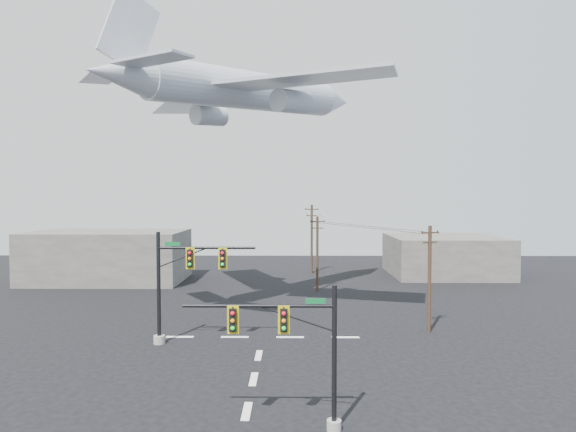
{
  "coord_description": "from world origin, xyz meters",
  "views": [
    {
      "loc": [
        2.15,
        -22.34,
        10.18
      ],
      "look_at": [
        1.91,
        5.0,
        9.06
      ],
      "focal_mm": 30.0,
      "sensor_mm": 36.0,
      "label": 1
    }
  ],
  "objects_px": {
    "signal_mast_near": "(301,352)",
    "utility_pole_b": "(317,252)",
    "airliner": "(250,91)",
    "signal_mast_far": "(179,284)",
    "utility_pole_a": "(429,277)",
    "utility_pole_c": "(312,237)"
  },
  "relations": [
    {
      "from": "utility_pole_c",
      "to": "airliner",
      "type": "relative_size",
      "value": 0.34
    },
    {
      "from": "signal_mast_near",
      "to": "utility_pole_a",
      "type": "height_order",
      "value": "utility_pole_a"
    },
    {
      "from": "signal_mast_near",
      "to": "airliner",
      "type": "height_order",
      "value": "airliner"
    },
    {
      "from": "signal_mast_near",
      "to": "signal_mast_far",
      "type": "height_order",
      "value": "signal_mast_far"
    },
    {
      "from": "signal_mast_far",
      "to": "utility_pole_b",
      "type": "distance_m",
      "value": 21.57
    },
    {
      "from": "signal_mast_far",
      "to": "utility_pole_b",
      "type": "relative_size",
      "value": 0.96
    },
    {
      "from": "utility_pole_b",
      "to": "signal_mast_far",
      "type": "bearing_deg",
      "value": -120.77
    },
    {
      "from": "utility_pole_b",
      "to": "airliner",
      "type": "distance_m",
      "value": 18.6
    },
    {
      "from": "utility_pole_a",
      "to": "utility_pole_c",
      "type": "relative_size",
      "value": 0.88
    },
    {
      "from": "utility_pole_b",
      "to": "airliner",
      "type": "xyz_separation_m",
      "value": [
        -6.5,
        -8.23,
        15.36
      ]
    },
    {
      "from": "utility_pole_a",
      "to": "utility_pole_b",
      "type": "height_order",
      "value": "utility_pole_b"
    },
    {
      "from": "signal_mast_near",
      "to": "utility_pole_a",
      "type": "distance_m",
      "value": 18.15
    },
    {
      "from": "signal_mast_near",
      "to": "utility_pole_b",
      "type": "height_order",
      "value": "utility_pole_b"
    },
    {
      "from": "utility_pole_a",
      "to": "airliner",
      "type": "relative_size",
      "value": 0.3
    },
    {
      "from": "signal_mast_far",
      "to": "utility_pole_a",
      "type": "xyz_separation_m",
      "value": [
        18.01,
        2.94,
        0.05
      ]
    },
    {
      "from": "signal_mast_far",
      "to": "utility_pole_b",
      "type": "bearing_deg",
      "value": 60.94
    },
    {
      "from": "signal_mast_near",
      "to": "signal_mast_far",
      "type": "distance_m",
      "value": 14.75
    },
    {
      "from": "signal_mast_near",
      "to": "utility_pole_b",
      "type": "xyz_separation_m",
      "value": [
        2.33,
        31.13,
        0.75
      ]
    },
    {
      "from": "utility_pole_a",
      "to": "signal_mast_far",
      "type": "bearing_deg",
      "value": 164.33
    },
    {
      "from": "utility_pole_b",
      "to": "airliner",
      "type": "height_order",
      "value": "airliner"
    },
    {
      "from": "utility_pole_c",
      "to": "utility_pole_a",
      "type": "bearing_deg",
      "value": -71.16
    },
    {
      "from": "utility_pole_c",
      "to": "airliner",
      "type": "height_order",
      "value": "airliner"
    }
  ]
}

